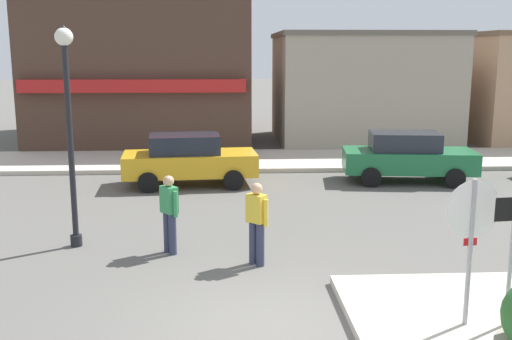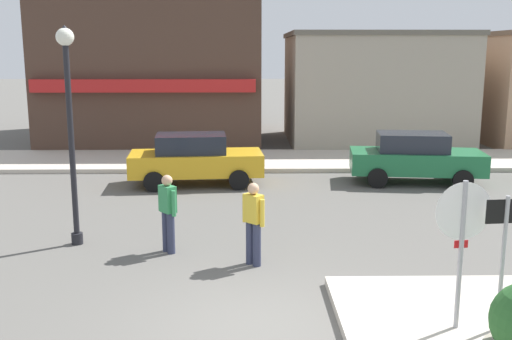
% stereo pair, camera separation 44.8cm
% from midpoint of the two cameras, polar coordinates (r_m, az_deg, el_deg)
% --- Properties ---
extents(ground_plane, '(160.00, 160.00, 0.00)m').
position_cam_midpoint_polar(ground_plane, '(9.15, 0.28, -14.89)').
color(ground_plane, '#5B5954').
extents(kerb_far, '(80.00, 4.00, 0.15)m').
position_cam_midpoint_polar(kerb_far, '(22.02, -1.68, 0.92)').
color(kerb_far, beige).
rests_on(kerb_far, ground).
extents(stop_sign, '(0.82, 0.11, 2.30)m').
position_cam_midpoint_polar(stop_sign, '(8.91, 18.45, -5.75)').
color(stop_sign, '#9E9EA3').
rests_on(stop_sign, ground).
extents(one_way_sign, '(0.60, 0.08, 2.10)m').
position_cam_midpoint_polar(one_way_sign, '(9.13, 21.89, -6.81)').
color(one_way_sign, '#9E9EA3').
rests_on(one_way_sign, ground).
extents(lamp_post, '(0.36, 0.36, 4.54)m').
position_cam_midpoint_polar(lamp_post, '(12.74, -18.44, 5.86)').
color(lamp_post, black).
rests_on(lamp_post, ground).
extents(parked_car_nearest, '(4.13, 2.13, 1.56)m').
position_cam_midpoint_polar(parked_car_nearest, '(18.29, -7.13, 1.05)').
color(parked_car_nearest, gold).
rests_on(parked_car_nearest, ground).
extents(parked_car_second, '(4.17, 2.23, 1.56)m').
position_cam_midpoint_polar(parked_car_second, '(19.18, 13.57, 1.29)').
color(parked_car_second, '#1E6B3D').
rests_on(parked_car_second, ground).
extents(pedestrian_crossing_near, '(0.45, 0.45, 1.61)m').
position_cam_midpoint_polar(pedestrian_crossing_near, '(11.37, -1.06, -4.91)').
color(pedestrian_crossing_near, '#2D334C').
rests_on(pedestrian_crossing_near, ground).
extents(pedestrian_crossing_far, '(0.41, 0.49, 1.61)m').
position_cam_midpoint_polar(pedestrian_crossing_far, '(12.17, -9.30, -3.96)').
color(pedestrian_crossing_far, '#2D334C').
rests_on(pedestrian_crossing_far, ground).
extents(building_corner_shop, '(9.47, 10.20, 6.83)m').
position_cam_midpoint_polar(building_corner_shop, '(28.75, -10.65, 9.87)').
color(building_corner_shop, '#473328').
rests_on(building_corner_shop, ground).
extents(building_storefront_left_near, '(7.56, 6.77, 4.83)m').
position_cam_midpoint_polar(building_storefront_left_near, '(27.50, 9.43, 7.77)').
color(building_storefront_left_near, '#9E9384').
rests_on(building_storefront_left_near, ground).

